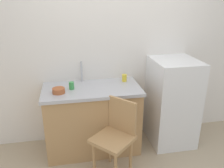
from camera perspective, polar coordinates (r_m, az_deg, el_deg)
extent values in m
cube|color=white|center=(3.17, 0.47, 9.19)|extent=(4.80, 0.10, 2.63)
cube|color=tan|center=(3.11, -4.76, -8.81)|extent=(1.18, 0.60, 0.84)
cube|color=#B7B7BC|center=(2.92, -5.01, -1.27)|extent=(1.22, 0.64, 0.04)
cylinder|color=#B7B7BC|center=(3.09, -7.49, 3.05)|extent=(0.02, 0.02, 0.28)
cube|color=white|center=(3.29, 14.51, -4.29)|extent=(0.58, 0.63, 1.19)
cylinder|color=tan|center=(2.76, -4.43, -18.00)|extent=(0.04, 0.04, 0.45)
cylinder|color=tan|center=(2.95, -0.50, -15.10)|extent=(0.04, 0.04, 0.45)
cylinder|color=tan|center=(2.81, 4.62, -17.20)|extent=(0.04, 0.04, 0.45)
cube|color=tan|center=(2.64, 0.15, -13.48)|extent=(0.57, 0.57, 0.04)
cube|color=tan|center=(2.65, 2.55, -7.72)|extent=(0.27, 0.29, 0.40)
cylinder|color=#B25B33|center=(2.80, -13.00, -1.60)|extent=(0.15, 0.15, 0.06)
cylinder|color=green|center=(2.88, -9.93, -0.41)|extent=(0.06, 0.06, 0.09)
cylinder|color=yellow|center=(3.10, 3.06, 1.50)|extent=(0.06, 0.06, 0.10)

